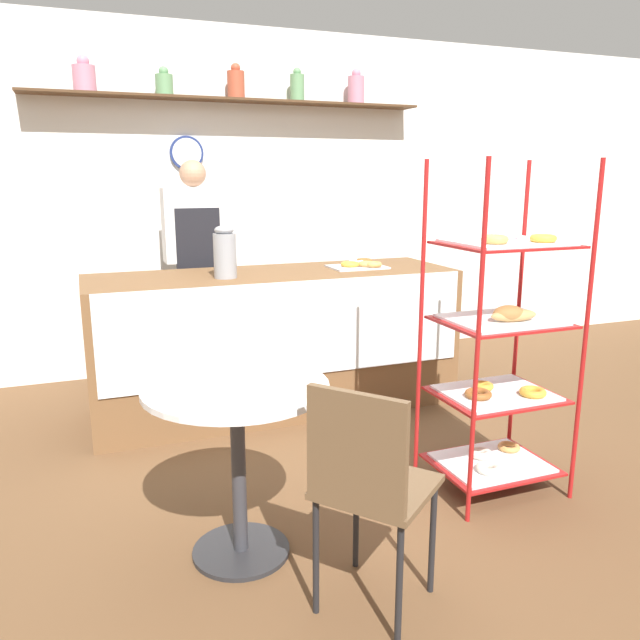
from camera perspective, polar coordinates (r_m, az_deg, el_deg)
ground_plane at (r=3.29m, az=2.97°, el=-15.41°), size 14.00×14.00×0.00m
back_wall at (r=5.21m, az=-7.99°, el=10.76°), size 10.00×0.30×2.70m
display_counter at (r=4.25m, az=-4.09°, el=-1.89°), size 2.43×0.79×0.94m
pastry_rack at (r=3.19m, az=16.10°, el=-2.84°), size 0.62×0.51×1.64m
person_worker at (r=4.73m, az=-11.20°, el=4.86°), size 0.46×0.23×1.68m
cafe_table at (r=2.58m, az=-7.57°, el=-9.72°), size 0.75×0.75×0.75m
cafe_chair at (r=2.23m, az=4.34°, el=-14.17°), size 0.53×0.53×0.89m
coffee_carafe at (r=3.95m, az=-8.69°, el=6.12°), size 0.14×0.14×0.33m
donut_tray_counter at (r=4.39m, az=3.71°, el=5.09°), size 0.38×0.29×0.05m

